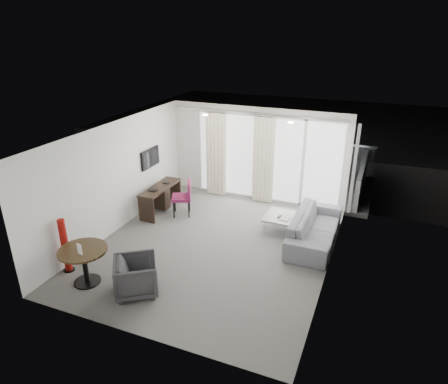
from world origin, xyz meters
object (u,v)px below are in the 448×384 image
at_px(desk, 161,199).
at_px(coffee_table, 282,223).
at_px(tub_armchair, 136,276).
at_px(rattan_chair_b, 328,171).
at_px(red_lamp, 65,246).
at_px(round_table, 85,266).
at_px(desk_chair, 181,198).
at_px(rattan_chair_a, 297,168).
at_px(sofa, 315,228).

xyz_separation_m(desk, coffee_table, (3.25, 0.18, -0.16)).
xyz_separation_m(tub_armchair, rattan_chair_b, (2.42, 6.85, 0.08)).
bearing_deg(red_lamp, tub_armchair, -2.59).
distance_m(tub_armchair, rattan_chair_b, 7.27).
relative_size(round_table, rattan_chair_b, 1.07).
relative_size(desk_chair, rattan_chair_a, 1.11).
relative_size(desk, desk_chair, 1.59).
bearing_deg(coffee_table, tub_armchair, -118.88).
height_order(tub_armchair, coffee_table, tub_armchair).
relative_size(desk_chair, rattan_chair_b, 1.10).
bearing_deg(round_table, rattan_chair_a, 69.78).
distance_m(round_table, red_lamp, 0.68).
bearing_deg(tub_armchair, sofa, -75.13).
bearing_deg(desk, tub_armchair, -66.77).
relative_size(round_table, coffee_table, 1.11).
bearing_deg(red_lamp, round_table, -16.88).
relative_size(tub_armchair, rattan_chair_a, 0.92).
bearing_deg(rattan_chair_b, tub_armchair, -89.49).
xyz_separation_m(red_lamp, coffee_table, (3.57, 3.32, -0.39)).
relative_size(rattan_chair_a, rattan_chair_b, 0.98).
bearing_deg(sofa, round_table, 130.89).
bearing_deg(rattan_chair_a, desk_chair, -122.42).
distance_m(red_lamp, rattan_chair_b, 7.92).
height_order(round_table, red_lamp, red_lamp).
xyz_separation_m(round_table, red_lamp, (-0.62, 0.19, 0.21)).
relative_size(round_table, tub_armchair, 1.19).
bearing_deg(sofa, coffee_table, 72.71).
relative_size(coffee_table, sofa, 0.36).
bearing_deg(rattan_chair_a, round_table, -110.25).
height_order(round_table, rattan_chair_a, rattan_chair_a).
height_order(desk_chair, rattan_chair_b, desk_chair).
relative_size(tub_armchair, coffee_table, 0.93).
xyz_separation_m(tub_armchair, coffee_table, (1.87, 3.40, -0.16)).
height_order(rattan_chair_a, rattan_chair_b, rattan_chair_b).
height_order(desk, desk_chair, desk_chair).
relative_size(round_table, red_lamp, 0.80).
xyz_separation_m(desk_chair, sofa, (3.46, -0.10, -0.13)).
bearing_deg(desk_chair, red_lamp, -130.68).
distance_m(round_table, rattan_chair_a, 7.33).
distance_m(desk_chair, sofa, 3.47).
distance_m(desk_chair, coffee_table, 2.67).
relative_size(desk, coffee_table, 1.80).
height_order(desk, round_table, round_table).
distance_m(red_lamp, coffee_table, 4.89).
xyz_separation_m(sofa, rattan_chair_a, (-1.23, 3.62, 0.08)).
height_order(sofa, rattan_chair_b, rattan_chair_b).
xyz_separation_m(round_table, rattan_chair_b, (3.49, 6.96, 0.06)).
bearing_deg(tub_armchair, rattan_chair_a, -46.80).
distance_m(desk_chair, tub_armchair, 3.34).
bearing_deg(sofa, desk_chair, 88.37).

